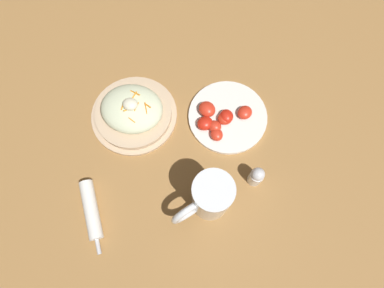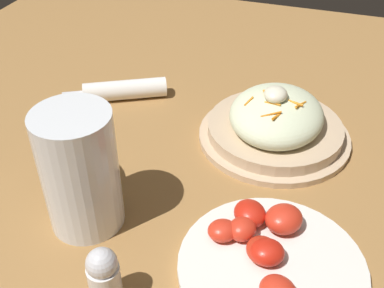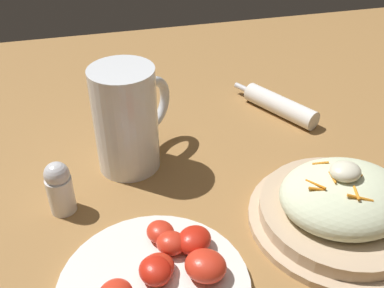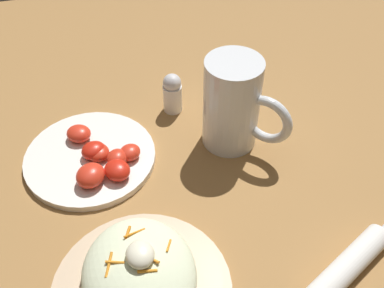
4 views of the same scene
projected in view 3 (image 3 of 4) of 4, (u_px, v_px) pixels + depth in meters
name	position (u px, v px, depth m)	size (l,w,h in m)	color
ground_plane	(226.00, 223.00, 0.59)	(1.43, 1.43, 0.00)	#9E703D
salad_plate	(342.00, 205.00, 0.57)	(0.24, 0.24, 0.09)	#D1B28E
beer_mug	(128.00, 124.00, 0.65)	(0.13, 0.13, 0.16)	white
napkin_roll	(279.00, 105.00, 0.80)	(0.11, 0.17, 0.03)	white
tomato_plate	(160.00, 279.00, 0.50)	(0.22, 0.22, 0.04)	white
salt_shaker	(60.00, 187.00, 0.59)	(0.03, 0.03, 0.08)	white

